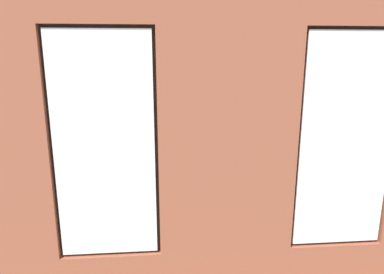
{
  "coord_description": "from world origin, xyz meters",
  "views": [
    {
      "loc": [
        0.59,
        5.64,
        2.46
      ],
      "look_at": [
        0.14,
        0.4,
        1.19
      ],
      "focal_mm": 32.0,
      "sensor_mm": 36.0,
      "label": 1
    }
  ],
  "objects_px": {
    "tv_flatscreen": "(24,154)",
    "papasan_chair": "(172,148)",
    "couch_left": "(353,192)",
    "remote_silver": "(144,179)",
    "cup_ceramic": "(171,174)",
    "potted_plant_mid_room_small": "(223,156)",
    "media_console": "(29,194)",
    "coffee_table": "(172,179)",
    "potted_plant_foreground_right": "(79,134)",
    "candle_jar": "(179,175)",
    "table_plant_small": "(195,168)",
    "potted_plant_between_couches": "(289,206)",
    "couch_by_window": "(174,239)",
    "potted_plant_near_tv": "(40,184)",
    "potted_plant_corner_near_left": "(296,143)"
  },
  "relations": [
    {
      "from": "remote_silver",
      "to": "candle_jar",
      "type": "bearing_deg",
      "value": -57.78
    },
    {
      "from": "media_console",
      "to": "potted_plant_between_couches",
      "type": "relative_size",
      "value": 0.77
    },
    {
      "from": "couch_by_window",
      "to": "potted_plant_between_couches",
      "type": "distance_m",
      "value": 1.44
    },
    {
      "from": "couch_left",
      "to": "couch_by_window",
      "type": "bearing_deg",
      "value": -63.36
    },
    {
      "from": "table_plant_small",
      "to": "remote_silver",
      "type": "relative_size",
      "value": 1.11
    },
    {
      "from": "cup_ceramic",
      "to": "potted_plant_near_tv",
      "type": "xyz_separation_m",
      "value": [
        1.76,
        1.18,
        0.35
      ]
    },
    {
      "from": "coffee_table",
      "to": "potted_plant_foreground_right",
      "type": "bearing_deg",
      "value": -45.37
    },
    {
      "from": "couch_left",
      "to": "remote_silver",
      "type": "distance_m",
      "value": 3.4
    },
    {
      "from": "couch_left",
      "to": "table_plant_small",
      "type": "height_order",
      "value": "couch_left"
    },
    {
      "from": "coffee_table",
      "to": "potted_plant_corner_near_left",
      "type": "height_order",
      "value": "potted_plant_corner_near_left"
    },
    {
      "from": "remote_silver",
      "to": "tv_flatscreen",
      "type": "height_order",
      "value": "tv_flatscreen"
    },
    {
      "from": "couch_left",
      "to": "potted_plant_foreground_right",
      "type": "xyz_separation_m",
      "value": [
        4.88,
        -2.73,
        0.42
      ]
    },
    {
      "from": "couch_left",
      "to": "candle_jar",
      "type": "distance_m",
      "value": 2.84
    },
    {
      "from": "tv_flatscreen",
      "to": "papasan_chair",
      "type": "xyz_separation_m",
      "value": [
        -2.35,
        -1.91,
        -0.49
      ]
    },
    {
      "from": "potted_plant_mid_room_small",
      "to": "couch_left",
      "type": "bearing_deg",
      "value": 138.33
    },
    {
      "from": "candle_jar",
      "to": "table_plant_small",
      "type": "relative_size",
      "value": 0.64
    },
    {
      "from": "cup_ceramic",
      "to": "candle_jar",
      "type": "height_order",
      "value": "candle_jar"
    },
    {
      "from": "couch_by_window",
      "to": "papasan_chair",
      "type": "xyz_separation_m",
      "value": [
        -0.07,
        -3.59,
        0.13
      ]
    },
    {
      "from": "coffee_table",
      "to": "potted_plant_near_tv",
      "type": "xyz_separation_m",
      "value": [
        1.76,
        1.18,
        0.44
      ]
    },
    {
      "from": "potted_plant_corner_near_left",
      "to": "table_plant_small",
      "type": "bearing_deg",
      "value": 36.62
    },
    {
      "from": "papasan_chair",
      "to": "media_console",
      "type": "bearing_deg",
      "value": 39.14
    },
    {
      "from": "potted_plant_near_tv",
      "to": "potted_plant_mid_room_small",
      "type": "bearing_deg",
      "value": -143.27
    },
    {
      "from": "cup_ceramic",
      "to": "table_plant_small",
      "type": "relative_size",
      "value": 0.49
    },
    {
      "from": "couch_left",
      "to": "potted_plant_foreground_right",
      "type": "relative_size",
      "value": 1.74
    },
    {
      "from": "candle_jar",
      "to": "potted_plant_mid_room_small",
      "type": "xyz_separation_m",
      "value": [
        -0.94,
        -1.04,
        0.01
      ]
    },
    {
      "from": "media_console",
      "to": "couch_by_window",
      "type": "bearing_deg",
      "value": 143.67
    },
    {
      "from": "coffee_table",
      "to": "potted_plant_mid_room_small",
      "type": "xyz_separation_m",
      "value": [
        -1.06,
        -0.92,
        0.11
      ]
    },
    {
      "from": "table_plant_small",
      "to": "potted_plant_between_couches",
      "type": "bearing_deg",
      "value": 115.44
    },
    {
      "from": "table_plant_small",
      "to": "potted_plant_near_tv",
      "type": "xyz_separation_m",
      "value": [
        2.18,
        1.32,
        0.29
      ]
    },
    {
      "from": "couch_by_window",
      "to": "cup_ceramic",
      "type": "height_order",
      "value": "couch_by_window"
    },
    {
      "from": "couch_by_window",
      "to": "papasan_chair",
      "type": "distance_m",
      "value": 3.6
    },
    {
      "from": "couch_left",
      "to": "coffee_table",
      "type": "relative_size",
      "value": 1.31
    },
    {
      "from": "potted_plant_foreground_right",
      "to": "potted_plant_between_couches",
      "type": "relative_size",
      "value": 0.9
    },
    {
      "from": "cup_ceramic",
      "to": "potted_plant_mid_room_small",
      "type": "xyz_separation_m",
      "value": [
        -1.06,
        -0.92,
        0.02
      ]
    },
    {
      "from": "potted_plant_mid_room_small",
      "to": "potted_plant_foreground_right",
      "type": "distance_m",
      "value": 3.26
    },
    {
      "from": "media_console",
      "to": "papasan_chair",
      "type": "bearing_deg",
      "value": -140.86
    },
    {
      "from": "couch_left",
      "to": "potted_plant_between_couches",
      "type": "relative_size",
      "value": 1.57
    },
    {
      "from": "cup_ceramic",
      "to": "potted_plant_mid_room_small",
      "type": "bearing_deg",
      "value": -139.09
    },
    {
      "from": "tv_flatscreen",
      "to": "media_console",
      "type": "bearing_deg",
      "value": 90.0
    },
    {
      "from": "couch_by_window",
      "to": "potted_plant_corner_near_left",
      "type": "relative_size",
      "value": 2.79
    },
    {
      "from": "table_plant_small",
      "to": "potted_plant_foreground_right",
      "type": "relative_size",
      "value": 0.16
    },
    {
      "from": "tv_flatscreen",
      "to": "potted_plant_near_tv",
      "type": "distance_m",
      "value": 1.11
    },
    {
      "from": "coffee_table",
      "to": "table_plant_small",
      "type": "bearing_deg",
      "value": -162.14
    },
    {
      "from": "potted_plant_between_couches",
      "to": "coffee_table",
      "type": "bearing_deg",
      "value": -53.51
    },
    {
      "from": "table_plant_small",
      "to": "potted_plant_near_tv",
      "type": "bearing_deg",
      "value": 31.18
    },
    {
      "from": "cup_ceramic",
      "to": "table_plant_small",
      "type": "height_order",
      "value": "table_plant_small"
    },
    {
      "from": "tv_flatscreen",
      "to": "papasan_chair",
      "type": "relative_size",
      "value": 0.94
    },
    {
      "from": "potted_plant_mid_room_small",
      "to": "potted_plant_near_tv",
      "type": "relative_size",
      "value": 0.55
    },
    {
      "from": "potted_plant_foreground_right",
      "to": "potted_plant_near_tv",
      "type": "xyz_separation_m",
      "value": [
        -0.24,
        3.2,
        0.06
      ]
    },
    {
      "from": "remote_silver",
      "to": "media_console",
      "type": "relative_size",
      "value": 0.17
    }
  ]
}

